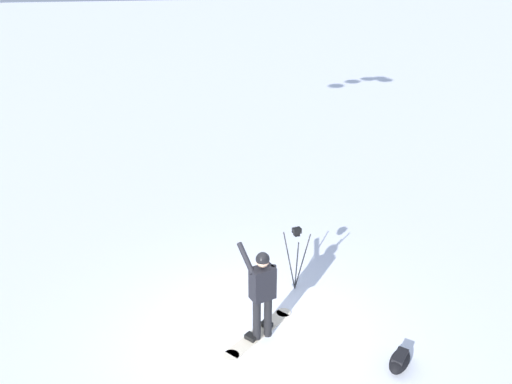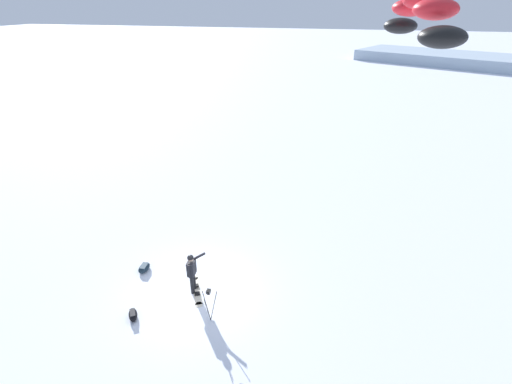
# 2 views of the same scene
# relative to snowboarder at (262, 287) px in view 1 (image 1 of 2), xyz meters

# --- Properties ---
(ground_plane) EXTENTS (300.00, 300.00, 0.00)m
(ground_plane) POSITION_rel_snowboarder_xyz_m (-0.13, -0.04, -1.03)
(ground_plane) COLOR white
(snowboarder) EXTENTS (0.64, 0.53, 1.72)m
(snowboarder) POSITION_rel_snowboarder_xyz_m (0.00, 0.00, 0.00)
(snowboarder) COLOR black
(snowboarder) RESTS_ON ground_plane
(snowboard) EXTENTS (1.00, 1.57, 0.10)m
(snowboard) POSITION_rel_snowboarder_xyz_m (-0.10, -0.02, -1.01)
(snowboard) COLOR beige
(snowboard) RESTS_ON ground_plane
(gear_bag_large) EXTENTS (0.60, 0.67, 0.26)m
(gear_bag_large) POSITION_rel_snowboarder_xyz_m (1.52, 1.76, -0.89)
(gear_bag_large) COLOR black
(gear_bag_large) RESTS_ON ground_plane
(camera_tripod) EXTENTS (0.52, 0.48, 1.37)m
(camera_tripod) POSITION_rel_snowboarder_xyz_m (-1.12, 1.18, -0.05)
(camera_tripod) COLOR #262628
(camera_tripod) RESTS_ON ground_plane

